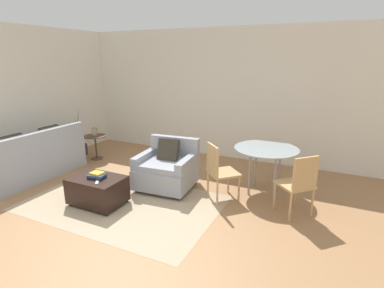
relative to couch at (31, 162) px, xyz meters
The scene contains 16 objects.
ground_plane 2.65m from the couch, 20.97° to the right, with size 20.00×20.00×0.00m, color #A3754C.
wall_back 3.82m from the couch, 48.02° to the left, with size 12.00×0.06×2.75m.
wall_left 1.34m from the couch, 136.35° to the left, with size 0.06×12.00×2.75m.
area_rug 2.18m from the couch, ahead, with size 2.90×1.88×0.01m.
couch is the anchor object (origin of this frame).
armchair 2.57m from the couch, 15.93° to the left, with size 0.96×0.91×0.83m.
ottoman 1.87m from the couch, ahead, with size 0.78×0.55×0.42m.
book_stack 1.89m from the couch, ahead, with size 0.26×0.19×0.08m.
tv_remote_primary 1.74m from the couch, ahead, with size 0.12×0.15×0.01m.
tv_remote_secondary 2.03m from the couch, 11.95° to the right, with size 0.11×0.13×0.01m.
potted_plant 1.42m from the couch, 99.06° to the left, with size 0.33×0.33×1.09m.
side_table 1.37m from the couch, 76.36° to the left, with size 0.48×0.48×0.52m.
picture_frame 1.41m from the couch, 76.36° to the left, with size 0.15×0.07×0.17m.
dining_table 4.21m from the couch, 16.82° to the left, with size 1.02×1.02×0.76m.
dining_chair_near_left 3.49m from the couch, 10.38° to the left, with size 0.59×0.59×0.90m.
dining_chair_near_right 4.65m from the couch, ahead, with size 0.59×0.59×0.90m.
Camera 1 is at (2.45, -2.46, 2.14)m, focal length 28.00 mm.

